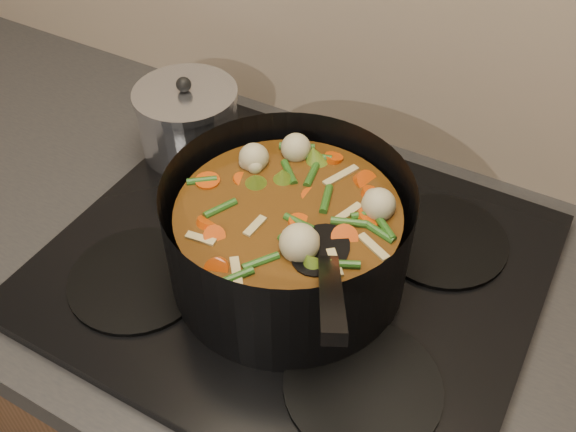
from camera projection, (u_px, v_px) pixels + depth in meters
The scene contains 4 objects.
counter at pixel (292, 430), 1.19m from camera, with size 2.64×0.64×0.91m.
stovetop at pixel (294, 264), 0.86m from camera, with size 0.62×0.54×0.03m.
stockpot at pixel (288, 237), 0.79m from camera, with size 0.37×0.40×0.22m.
saucepan at pixel (188, 120), 0.99m from camera, with size 0.16×0.16×0.13m.
Camera 1 is at (0.27, 1.43, 1.57)m, focal length 40.00 mm.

